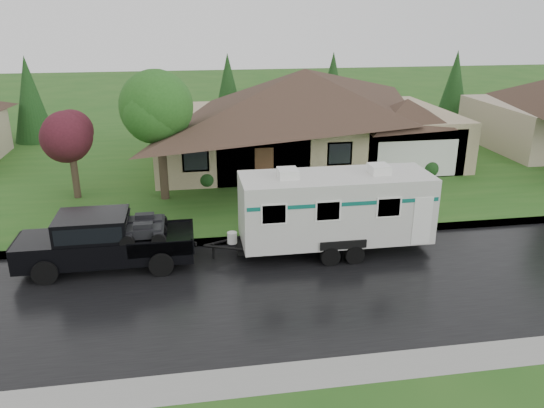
{
  "coord_description": "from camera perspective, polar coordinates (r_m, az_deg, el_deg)",
  "views": [
    {
      "loc": [
        -5.2,
        -17.87,
        9.05
      ],
      "look_at": [
        -1.96,
        2.0,
        1.67
      ],
      "focal_mm": 35.0,
      "sensor_mm": 36.0,
      "label": 1
    }
  ],
  "objects": [
    {
      "name": "house_main",
      "position": [
        33.03,
        4.05,
        10.57
      ],
      "size": [
        19.44,
        10.8,
        6.9
      ],
      "color": "tan",
      "rests_on": "lawn"
    },
    {
      "name": "curb",
      "position": [
        22.64,
        4.8,
        -3.3
      ],
      "size": [
        140.0,
        0.5,
        0.15
      ],
      "primitive_type": "cube",
      "color": "gray",
      "rests_on": "ground"
    },
    {
      "name": "pickup_truck",
      "position": [
        20.51,
        -17.75,
        -3.61
      ],
      "size": [
        6.3,
        2.39,
        2.1
      ],
      "color": "black",
      "rests_on": "ground"
    },
    {
      "name": "road",
      "position": [
        18.99,
        7.88,
        -8.52
      ],
      "size": [
        140.0,
        8.0,
        0.01
      ],
      "primitive_type": "cube",
      "color": "black",
      "rests_on": "ground"
    },
    {
      "name": "shrub_row",
      "position": [
        29.34,
        5.36,
        3.4
      ],
      "size": [
        13.6,
        1.0,
        1.0
      ],
      "color": "#143814",
      "rests_on": "lawn"
    },
    {
      "name": "tree_left_green",
      "position": [
        26.09,
        -12.05,
        9.62
      ],
      "size": [
        3.78,
        3.78,
        6.25
      ],
      "color": "#382B1E",
      "rests_on": "lawn"
    },
    {
      "name": "tree_red",
      "position": [
        27.74,
        -20.91,
        6.76
      ],
      "size": [
        2.71,
        2.71,
        4.49
      ],
      "color": "#382B1E",
      "rests_on": "lawn"
    },
    {
      "name": "travel_trailer",
      "position": [
        20.73,
        6.81,
        -0.35
      ],
      "size": [
        7.77,
        2.73,
        3.49
      ],
      "color": "silver",
      "rests_on": "ground"
    },
    {
      "name": "ground",
      "position": [
        20.69,
        6.29,
        -5.93
      ],
      "size": [
        140.0,
        140.0,
        0.0
      ],
      "primitive_type": "plane",
      "color": "#24541A",
      "rests_on": "ground"
    },
    {
      "name": "lawn",
      "position": [
        34.47,
        -0.26,
        5.04
      ],
      "size": [
        140.0,
        26.0,
        0.15
      ],
      "primitive_type": "cube",
      "color": "#24541A",
      "rests_on": "ground"
    }
  ]
}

